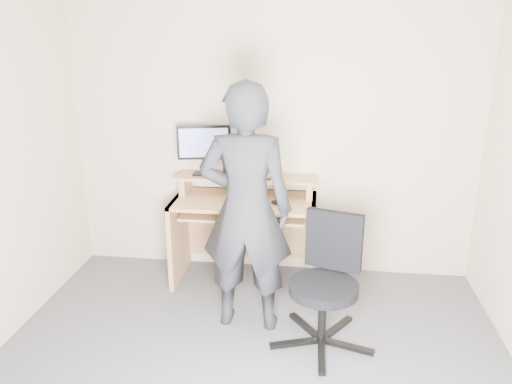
% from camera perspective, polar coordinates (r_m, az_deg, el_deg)
% --- Properties ---
extents(back_wall, '(3.50, 0.02, 2.50)m').
position_cam_1_polar(back_wall, '(4.31, 1.84, 6.67)').
color(back_wall, '#BAAB94').
rests_on(back_wall, ground).
extents(desk, '(1.20, 0.60, 0.91)m').
position_cam_1_polar(desk, '(4.32, -1.17, -3.02)').
color(desk, tan).
rests_on(desk, ground).
extents(monitor, '(0.45, 0.13, 0.43)m').
position_cam_1_polar(monitor, '(4.26, -5.95, 5.31)').
color(monitor, black).
rests_on(monitor, desk).
extents(external_drive, '(0.10, 0.14, 0.20)m').
position_cam_1_polar(external_drive, '(4.26, -3.33, 3.20)').
color(external_drive, black).
rests_on(external_drive, desk).
extents(travel_mug, '(0.09, 0.09, 0.20)m').
position_cam_1_polar(travel_mug, '(4.20, 1.30, 3.00)').
color(travel_mug, '#AEAEB3').
rests_on(travel_mug, desk).
extents(smartphone, '(0.09, 0.14, 0.01)m').
position_cam_1_polar(smartphone, '(4.20, 1.39, 1.67)').
color(smartphone, black).
rests_on(smartphone, desk).
extents(charger, '(0.05, 0.05, 0.03)m').
position_cam_1_polar(charger, '(4.24, -5.46, 1.91)').
color(charger, black).
rests_on(charger, desk).
extents(headphones, '(0.17, 0.16, 0.06)m').
position_cam_1_polar(headphones, '(4.39, -4.35, 2.38)').
color(headphones, silver).
rests_on(headphones, desk).
extents(keyboard, '(0.47, 0.22, 0.03)m').
position_cam_1_polar(keyboard, '(4.11, -0.79, -2.36)').
color(keyboard, black).
rests_on(keyboard, desk).
extents(mouse, '(0.10, 0.06, 0.04)m').
position_cam_1_polar(mouse, '(4.05, 2.41, -1.19)').
color(mouse, black).
rests_on(mouse, desk).
extents(office_chair, '(0.72, 0.69, 0.90)m').
position_cam_1_polar(office_chair, '(3.49, 8.10, -9.61)').
color(office_chair, black).
rests_on(office_chair, ground).
extents(person, '(0.67, 0.45, 1.80)m').
position_cam_1_polar(person, '(3.50, -1.15, -2.03)').
color(person, black).
rests_on(person, ground).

